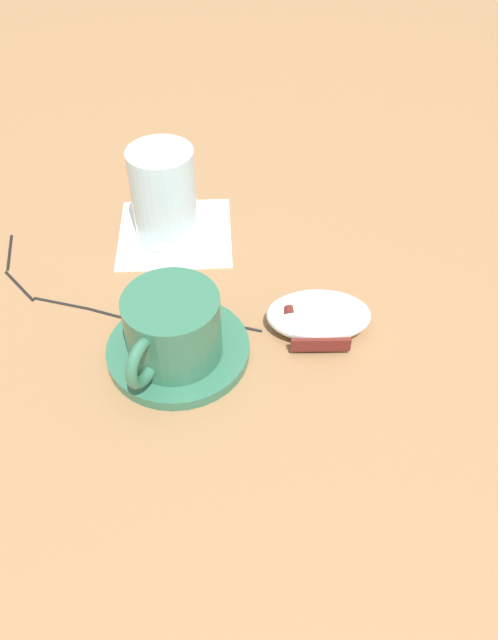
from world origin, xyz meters
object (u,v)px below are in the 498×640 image
(coffee_cup, at_px, (172,328))
(drinking_glass, at_px, (164,195))
(computer_mouse, at_px, (318,319))
(saucer, at_px, (178,350))

(coffee_cup, distance_m, drinking_glass, 0.19)
(coffee_cup, bearing_deg, computer_mouse, -153.50)
(coffee_cup, relative_size, drinking_glass, 1.09)
(saucer, height_order, coffee_cup, coffee_cup)
(coffee_cup, distance_m, computer_mouse, 0.14)
(saucer, xyz_separation_m, coffee_cup, (0.00, 0.01, 0.04))
(coffee_cup, xyz_separation_m, drinking_glass, (0.06, -0.18, 0.01))
(drinking_glass, bearing_deg, saucer, 108.98)
(saucer, distance_m, drinking_glass, 0.19)
(saucer, xyz_separation_m, drinking_glass, (0.06, -0.17, 0.05))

